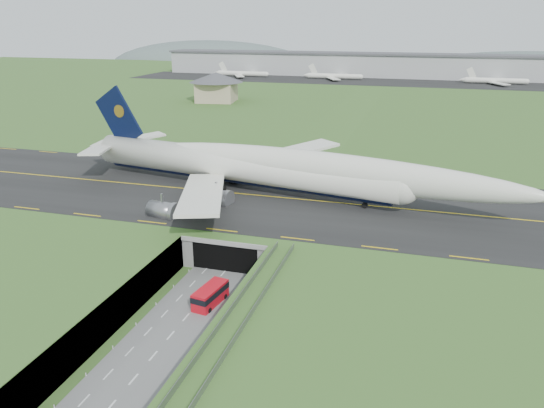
% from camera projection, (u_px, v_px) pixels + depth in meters
% --- Properties ---
extents(ground, '(900.00, 900.00, 0.00)m').
position_uv_depth(ground, '(207.00, 293.00, 85.78)').
color(ground, '#3B5F26').
rests_on(ground, ground).
extents(airfield_deck, '(800.00, 800.00, 6.00)m').
position_uv_depth(airfield_deck, '(206.00, 277.00, 84.80)').
color(airfield_deck, gray).
rests_on(airfield_deck, ground).
extents(trench_road, '(12.00, 75.00, 0.20)m').
position_uv_depth(trench_road, '(187.00, 316.00, 78.95)').
color(trench_road, slate).
rests_on(trench_road, ground).
extents(taxiway, '(800.00, 44.00, 0.18)m').
position_uv_depth(taxiway, '(267.00, 196.00, 113.70)').
color(taxiway, black).
rests_on(taxiway, airfield_deck).
extents(tunnel_portal, '(17.00, 22.30, 6.00)m').
position_uv_depth(tunnel_portal, '(241.00, 236.00, 99.84)').
color(tunnel_portal, gray).
rests_on(tunnel_portal, ground).
extents(guideway, '(3.00, 53.00, 7.05)m').
position_uv_depth(guideway, '(228.00, 341.00, 63.78)').
color(guideway, '#A8A8A3').
rests_on(guideway, ground).
extents(jumbo_jet, '(105.54, 65.17, 21.88)m').
position_uv_depth(jumbo_jet, '(269.00, 168.00, 113.59)').
color(jumbo_jet, white).
rests_on(jumbo_jet, ground).
extents(shuttle_tram, '(3.74, 7.45, 2.92)m').
position_uv_depth(shuttle_tram, '(210.00, 295.00, 81.87)').
color(shuttle_tram, red).
rests_on(shuttle_tram, ground).
extents(service_building, '(28.08, 28.08, 13.44)m').
position_uv_depth(service_building, '(216.00, 84.00, 244.93)').
color(service_building, tan).
rests_on(service_building, ground).
extents(cargo_terminal, '(320.00, 67.00, 15.60)m').
position_uv_depth(cargo_terminal, '(383.00, 65.00, 352.64)').
color(cargo_terminal, '#B2B2B2').
rests_on(cargo_terminal, ground).
extents(distant_hills, '(700.00, 91.00, 60.00)m').
position_uv_depth(distant_hills, '(471.00, 77.00, 459.64)').
color(distant_hills, '#51615F').
rests_on(distant_hills, ground).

